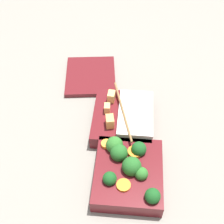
{
  "coord_description": "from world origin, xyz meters",
  "views": [
    {
      "loc": [
        -0.46,
        -0.02,
        0.63
      ],
      "look_at": [
        0.09,
        0.03,
        0.04
      ],
      "focal_mm": 50.0,
      "sensor_mm": 36.0,
      "label": 1
    }
  ],
  "objects": [
    {
      "name": "bento_tray_vegetable",
      "position": [
        -0.08,
        -0.02,
        0.03
      ],
      "size": [
        0.18,
        0.15,
        0.07
      ],
      "color": "maroon",
      "rests_on": "ground_plane"
    },
    {
      "name": "ground_plane",
      "position": [
        0.0,
        0.0,
        0.0
      ],
      "size": [
        3.0,
        3.0,
        0.0
      ],
      "primitive_type": "plane",
      "color": "gray"
    },
    {
      "name": "bento_lid",
      "position": [
        0.26,
        0.11,
        0.01
      ],
      "size": [
        0.19,
        0.17,
        0.01
      ],
      "primitive_type": "cube",
      "rotation": [
        0.0,
        0.0,
        0.12
      ],
      "color": "maroon",
      "rests_on": "ground_plane"
    },
    {
      "name": "bento_tray_rice",
      "position": [
        0.08,
        -0.0,
        0.02
      ],
      "size": [
        0.2,
        0.15,
        0.07
      ],
      "color": "maroon",
      "rests_on": "ground_plane"
    }
  ]
}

